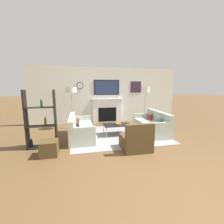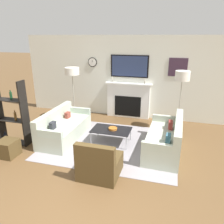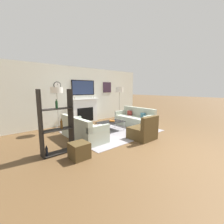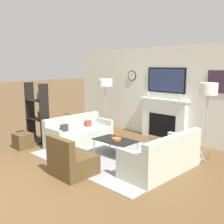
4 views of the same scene
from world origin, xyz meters
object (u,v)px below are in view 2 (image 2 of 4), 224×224
coffee_table (111,130)px  ottoman (8,148)px  shelf_unit (12,115)px  floor_lamp_left (72,72)px  couch_right (166,140)px  couch_left (64,128)px  armchair (100,164)px  decorative_bowl (113,128)px  floor_lamp_right (182,77)px

coffee_table → ottoman: ottoman is taller
coffee_table → shelf_unit: shelf_unit is taller
floor_lamp_left → ottoman: size_ratio=4.12×
floor_lamp_left → shelf_unit: floor_lamp_left is taller
couch_right → shelf_unit: shelf_unit is taller
couch_left → floor_lamp_left: bearing=102.5°
couch_left → armchair: (1.50, -1.39, -0.02)m
couch_left → shelf_unit: bearing=-150.6°
couch_left → ottoman: couch_left is taller
decorative_bowl → floor_lamp_right: floor_lamp_right is taller
floor_lamp_left → floor_lamp_right: 3.30m
decorative_bowl → coffee_table: bearing=178.7°
couch_left → armchair: size_ratio=2.29×
armchair → decorative_bowl: bearing=94.9°
coffee_table → floor_lamp_right: size_ratio=0.56×
decorative_bowl → shelf_unit: shelf_unit is taller
ottoman → decorative_bowl: bearing=30.3°
floor_lamp_left → couch_right: bearing=-23.7°
couch_right → decorative_bowl: couch_right is taller
shelf_unit → couch_right: bearing=9.1°
couch_left → decorative_bowl: 1.39m
ottoman → armchair: bearing=-4.0°
decorative_bowl → couch_right: bearing=-2.3°
couch_left → shelf_unit: 1.35m
couch_left → floor_lamp_right: floor_lamp_right is taller
coffee_table → floor_lamp_left: (-1.63, 1.27, 1.25)m
couch_left → shelf_unit: size_ratio=1.10×
coffee_table → decorative_bowl: bearing=-1.3°
shelf_unit → coffee_table: bearing=15.4°
couch_right → armchair: (-1.21, -1.39, -0.03)m
coffee_table → floor_lamp_left: bearing=142.1°
floor_lamp_right → armchair: bearing=-119.0°
armchair → shelf_unit: (-2.60, 0.77, 0.51)m
couch_left → shelf_unit: (-1.09, -0.61, 0.49)m
decorative_bowl → ottoman: decorative_bowl is taller
floor_lamp_right → shelf_unit: (-4.10, -1.94, -0.84)m
couch_right → ottoman: bearing=-160.8°
decorative_bowl → ottoman: bearing=-149.7°
floor_lamp_right → couch_left: bearing=-156.3°
armchair → shelf_unit: bearing=163.4°
couch_left → decorative_bowl: couch_left is taller
decorative_bowl → couch_left: bearing=-177.8°
armchair → floor_lamp_right: bearing=61.0°
ottoman → shelf_unit: bearing=115.3°
couch_right → coffee_table: size_ratio=1.84×
floor_lamp_right → floor_lamp_left: bearing=-180.0°
couch_left → floor_lamp_left: 1.89m
decorative_bowl → floor_lamp_left: size_ratio=0.13×
couch_left → floor_lamp_left: floor_lamp_left is taller
couch_right → coffee_table: bearing=177.7°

